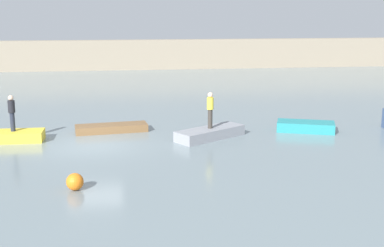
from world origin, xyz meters
The scene contains 9 objects.
ground_plane centered at (0.00, 0.00, 0.00)m, with size 120.00×120.00×0.00m, color slate.
embankment_wall centered at (0.00, 29.84, 1.49)m, with size 80.00×1.20×2.98m, color gray.
rowboat_yellow centered at (-3.79, 1.33, 0.25)m, with size 2.75×1.22×0.49m, color gold.
rowboat_brown centered at (0.76, 2.64, 0.19)m, with size 3.61×1.08×0.38m, color brown.
rowboat_grey centered at (5.51, 0.64, 0.25)m, with size 3.61×1.18×0.50m, color gray.
rowboat_teal centered at (10.59, 1.41, 0.25)m, with size 2.86×1.25×0.50m, color teal.
person_dark_shirt centered at (-3.79, 1.33, 1.45)m, with size 0.32×0.32×1.71m.
person_yellow_shirt centered at (5.51, 0.64, 1.49)m, with size 0.32×0.32×1.76m.
mooring_buoy centered at (-0.36, -5.94, 0.30)m, with size 0.61×0.61×0.61m, color orange.
Camera 1 is at (1.36, -23.42, 6.20)m, focal length 48.64 mm.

